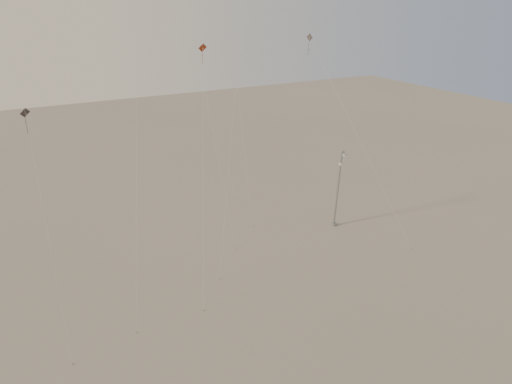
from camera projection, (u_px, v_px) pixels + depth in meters
name	position (u px, v px, depth m)	size (l,w,h in m)	color
ground	(301.00, 284.00, 32.64)	(160.00, 160.00, 0.00)	gray
street_lamp	(338.00, 187.00, 39.57)	(1.42, 1.14, 8.16)	gray
kite_1	(242.00, 16.00, 32.47)	(7.58, 9.08, 26.58)	#312B29
kite_3	(203.00, 111.00, 31.19)	(4.83, 9.48, 18.01)	maroon
kite_4	(332.00, 84.00, 39.13)	(3.37, 14.41, 18.21)	#312B29
kite_6	(37.00, 178.00, 24.69)	(0.84, 6.57, 15.06)	#312B29
kite_7	(189.00, 13.00, 37.98)	(1.22, 13.94, 25.54)	maroon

